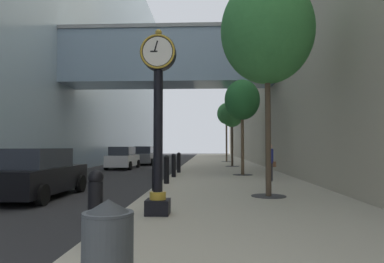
{
  "coord_description": "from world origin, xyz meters",
  "views": [
    {
      "loc": [
        2.12,
        -2.0,
        1.73
      ],
      "look_at": [
        0.98,
        23.13,
        2.8
      ],
      "focal_mm": 32.65,
      "sensor_mm": 36.0,
      "label": 1
    }
  ],
  "objects_px": {
    "car_blue_near": "(152,154)",
    "car_black_mid": "(36,174)",
    "street_tree_near": "(267,31)",
    "street_tree_mid_near": "(242,100)",
    "trash_bin": "(108,250)",
    "bollard_nearest": "(95,207)",
    "street_tree_mid_far": "(232,114)",
    "bollard_third": "(155,175)",
    "bollard_sixth": "(179,162)",
    "street_clock": "(158,112)",
    "car_white_far": "(123,158)",
    "bollard_fourth": "(166,169)",
    "pedestrian_walking": "(270,161)",
    "street_tree_far": "(226,114)",
    "bollard_fifth": "(174,165)"
  },
  "relations": [
    {
      "from": "street_tree_far",
      "to": "car_blue_near",
      "type": "relative_size",
      "value": 1.48
    },
    {
      "from": "bollard_fourth",
      "to": "car_black_mid",
      "type": "bearing_deg",
      "value": -139.44
    },
    {
      "from": "bollard_nearest",
      "to": "street_tree_mid_far",
      "type": "xyz_separation_m",
      "value": [
        3.69,
        22.38,
        3.51
      ]
    },
    {
      "from": "street_tree_near",
      "to": "car_blue_near",
      "type": "relative_size",
      "value": 1.72
    },
    {
      "from": "street_tree_mid_far",
      "to": "car_white_far",
      "type": "distance_m",
      "value": 9.23
    },
    {
      "from": "bollard_third",
      "to": "street_tree_near",
      "type": "distance_m",
      "value": 5.98
    },
    {
      "from": "street_tree_near",
      "to": "street_tree_mid_near",
      "type": "bearing_deg",
      "value": 90.0
    },
    {
      "from": "street_tree_mid_far",
      "to": "bollard_fourth",
      "type": "bearing_deg",
      "value": -105.91
    },
    {
      "from": "bollard_nearest",
      "to": "street_tree_near",
      "type": "bearing_deg",
      "value": 57.57
    },
    {
      "from": "street_clock",
      "to": "bollard_nearest",
      "type": "distance_m",
      "value": 3.29
    },
    {
      "from": "bollard_sixth",
      "to": "car_white_far",
      "type": "distance_m",
      "value": 7.26
    },
    {
      "from": "street_tree_far",
      "to": "car_blue_near",
      "type": "height_order",
      "value": "street_tree_far"
    },
    {
      "from": "pedestrian_walking",
      "to": "street_tree_mid_far",
      "type": "bearing_deg",
      "value": 94.47
    },
    {
      "from": "street_clock",
      "to": "car_white_far",
      "type": "xyz_separation_m",
      "value": [
        -5.37,
        18.46,
        -1.72
      ]
    },
    {
      "from": "trash_bin",
      "to": "car_black_mid",
      "type": "relative_size",
      "value": 0.23
    },
    {
      "from": "street_tree_mid_near",
      "to": "car_white_far",
      "type": "height_order",
      "value": "street_tree_mid_near"
    },
    {
      "from": "bollard_fourth",
      "to": "pedestrian_walking",
      "type": "bearing_deg",
      "value": 15.69
    },
    {
      "from": "bollard_fourth",
      "to": "bollard_fifth",
      "type": "bearing_deg",
      "value": 90.0
    },
    {
      "from": "bollard_nearest",
      "to": "bollard_fourth",
      "type": "height_order",
      "value": "same"
    },
    {
      "from": "bollard_third",
      "to": "car_black_mid",
      "type": "bearing_deg",
      "value": -176.13
    },
    {
      "from": "bollard_fourth",
      "to": "trash_bin",
      "type": "bearing_deg",
      "value": -86.23
    },
    {
      "from": "street_tree_mid_near",
      "to": "bollard_nearest",
      "type": "bearing_deg",
      "value": -104.68
    },
    {
      "from": "street_tree_far",
      "to": "street_tree_mid_far",
      "type": "bearing_deg",
      "value": -90.0
    },
    {
      "from": "car_blue_near",
      "to": "car_black_mid",
      "type": "height_order",
      "value": "car_blue_near"
    },
    {
      "from": "pedestrian_walking",
      "to": "street_tree_near",
      "type": "bearing_deg",
      "value": -100.54
    },
    {
      "from": "bollard_third",
      "to": "bollard_sixth",
      "type": "relative_size",
      "value": 1.0
    },
    {
      "from": "street_clock",
      "to": "bollard_sixth",
      "type": "distance_m",
      "value": 13.12
    },
    {
      "from": "car_black_mid",
      "to": "street_tree_near",
      "type": "bearing_deg",
      "value": -1.51
    },
    {
      "from": "bollard_nearest",
      "to": "car_white_far",
      "type": "height_order",
      "value": "car_white_far"
    },
    {
      "from": "pedestrian_walking",
      "to": "car_blue_near",
      "type": "bearing_deg",
      "value": 111.01
    },
    {
      "from": "trash_bin",
      "to": "car_white_far",
      "type": "height_order",
      "value": "car_white_far"
    },
    {
      "from": "street_tree_mid_near",
      "to": "pedestrian_walking",
      "type": "bearing_deg",
      "value": -74.88
    },
    {
      "from": "street_clock",
      "to": "trash_bin",
      "type": "relative_size",
      "value": 4.17
    },
    {
      "from": "bollard_fourth",
      "to": "car_white_far",
      "type": "distance_m",
      "value": 12.69
    },
    {
      "from": "street_tree_mid_far",
      "to": "bollard_third",
      "type": "bearing_deg",
      "value": -102.92
    },
    {
      "from": "street_tree_far",
      "to": "car_blue_near",
      "type": "distance_m",
      "value": 10.47
    },
    {
      "from": "car_black_mid",
      "to": "car_white_far",
      "type": "xyz_separation_m",
      "value": [
        -0.79,
        15.17,
        0.01
      ]
    },
    {
      "from": "bollard_fourth",
      "to": "pedestrian_walking",
      "type": "distance_m",
      "value": 4.79
    },
    {
      "from": "trash_bin",
      "to": "car_blue_near",
      "type": "xyz_separation_m",
      "value": [
        -5.51,
        37.02,
        0.13
      ]
    },
    {
      "from": "bollard_fourth",
      "to": "trash_bin",
      "type": "height_order",
      "value": "bollard_fourth"
    },
    {
      "from": "street_clock",
      "to": "bollard_third",
      "type": "bearing_deg",
      "value": 99.45
    },
    {
      "from": "street_tree_near",
      "to": "car_black_mid",
      "type": "bearing_deg",
      "value": 178.49
    },
    {
      "from": "car_white_far",
      "to": "street_tree_mid_near",
      "type": "bearing_deg",
      "value": -39.92
    },
    {
      "from": "bollard_fourth",
      "to": "street_tree_mid_far",
      "type": "bearing_deg",
      "value": 74.09
    },
    {
      "from": "trash_bin",
      "to": "car_black_mid",
      "type": "height_order",
      "value": "car_black_mid"
    },
    {
      "from": "street_tree_mid_far",
      "to": "car_black_mid",
      "type": "relative_size",
      "value": 1.16
    },
    {
      "from": "bollard_fourth",
      "to": "bollard_fifth",
      "type": "relative_size",
      "value": 1.0
    },
    {
      "from": "street_clock",
      "to": "bollard_fifth",
      "type": "bearing_deg",
      "value": 93.45
    },
    {
      "from": "car_black_mid",
      "to": "street_tree_far",
      "type": "bearing_deg",
      "value": 72.7
    },
    {
      "from": "bollard_sixth",
      "to": "car_black_mid",
      "type": "relative_size",
      "value": 0.27
    }
  ]
}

